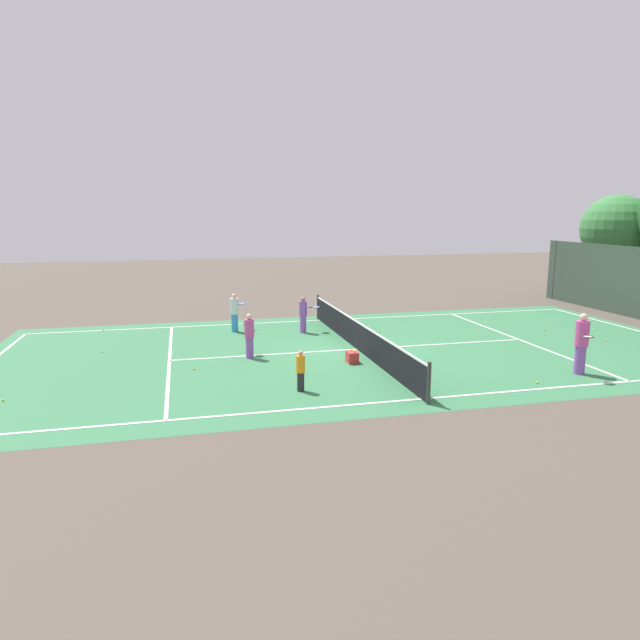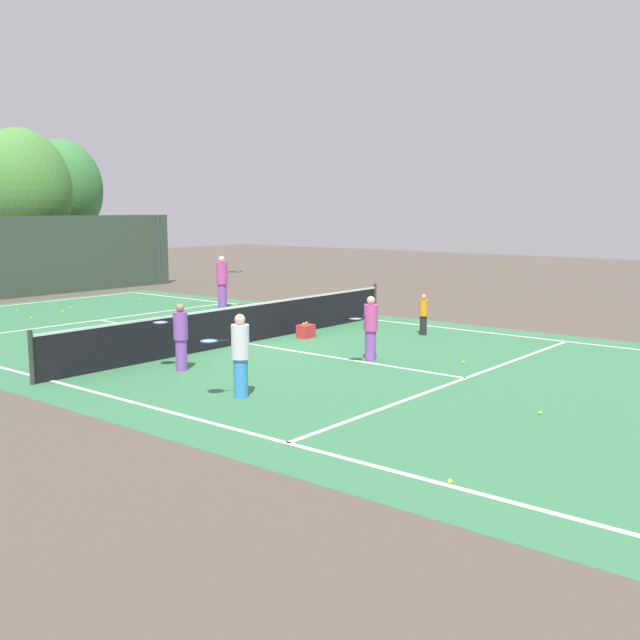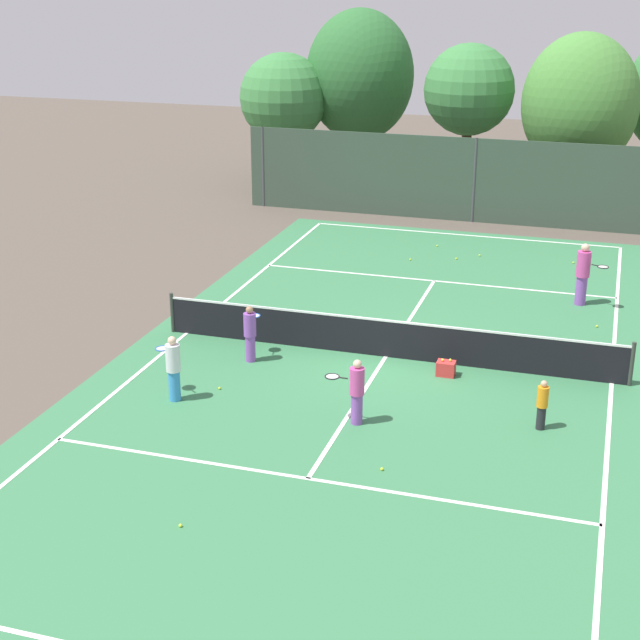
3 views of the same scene
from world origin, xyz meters
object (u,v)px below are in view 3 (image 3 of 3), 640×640
at_px(player_4, 542,404).
at_px(tennis_ball_0, 437,246).
at_px(player_3, 173,367).
at_px(tennis_ball_1, 338,343).
at_px(tennis_ball_5, 382,469).
at_px(player_0, 583,273).
at_px(tennis_ball_3, 313,322).
at_px(tennis_ball_4, 480,255).
at_px(tennis_ball_12, 573,263).
at_px(player_1, 356,391).
at_px(ball_crate, 446,368).
at_px(tennis_ball_10, 180,526).
at_px(tennis_ball_8, 597,326).
at_px(tennis_ball_9, 456,259).
at_px(player_2, 250,333).
at_px(tennis_ball_6, 410,260).
at_px(tennis_ball_11, 219,388).

distance_m(player_4, tennis_ball_0, 13.96).
height_order(player_3, player_4, player_3).
relative_size(tennis_ball_1, tennis_ball_5, 1.00).
height_order(player_0, tennis_ball_1, player_0).
relative_size(tennis_ball_1, tennis_ball_3, 1.00).
xyz_separation_m(tennis_ball_4, tennis_ball_5, (0.33, -15.16, 0.00)).
relative_size(tennis_ball_1, tennis_ball_12, 1.00).
distance_m(player_1, ball_crate, 3.46).
height_order(tennis_ball_0, tennis_ball_10, same).
xyz_separation_m(tennis_ball_1, tennis_ball_8, (6.41, 3.26, 0.00)).
relative_size(player_1, tennis_ball_9, 22.57).
height_order(ball_crate, tennis_ball_9, ball_crate).
height_order(player_3, tennis_ball_0, player_3).
distance_m(player_4, tennis_ball_12, 12.50).
distance_m(player_2, ball_crate, 4.89).
bearing_deg(tennis_ball_0, tennis_ball_5, -83.09).
bearing_deg(ball_crate, tennis_ball_9, 98.21).
height_order(player_3, tennis_ball_10, player_3).
height_order(tennis_ball_0, tennis_ball_9, same).
distance_m(tennis_ball_5, tennis_ball_12, 15.50).
bearing_deg(player_2, tennis_ball_10, -78.30).
bearing_deg(player_4, tennis_ball_0, 109.82).
relative_size(player_4, tennis_ball_8, 17.09).
distance_m(tennis_ball_6, tennis_ball_9, 1.55).
xyz_separation_m(tennis_ball_1, tennis_ball_6, (0.21, 7.85, 0.00)).
height_order(tennis_ball_1, tennis_ball_10, same).
bearing_deg(tennis_ball_11, tennis_ball_10, -73.89).
height_order(tennis_ball_5, tennis_ball_11, same).
bearing_deg(tennis_ball_10, player_2, 101.70).
relative_size(tennis_ball_6, tennis_ball_9, 1.00).
height_order(ball_crate, tennis_ball_6, ball_crate).
bearing_deg(player_3, tennis_ball_4, 69.70).
distance_m(tennis_ball_1, tennis_ball_4, 9.33).
bearing_deg(tennis_ball_6, tennis_ball_1, -91.53).
bearing_deg(tennis_ball_10, tennis_ball_4, 81.90).
xyz_separation_m(player_4, tennis_ball_12, (-0.05, 12.49, -0.54)).
distance_m(player_4, ball_crate, 3.31).
height_order(tennis_ball_1, tennis_ball_6, same).
xyz_separation_m(player_2, tennis_ball_5, (4.46, -4.41, -0.72)).
relative_size(player_3, player_4, 1.38).
bearing_deg(tennis_ball_5, player_3, 161.61).
bearing_deg(player_3, player_1, 1.12).
distance_m(tennis_ball_4, tennis_ball_6, 2.44).
bearing_deg(tennis_ball_0, tennis_ball_8, -48.94).
distance_m(tennis_ball_3, tennis_ball_5, 8.28).
relative_size(tennis_ball_9, tennis_ball_11, 1.00).
distance_m(ball_crate, tennis_ball_3, 4.80).
distance_m(player_0, tennis_ball_11, 11.60).
bearing_deg(tennis_ball_10, tennis_ball_11, 106.11).
relative_size(player_0, tennis_ball_5, 27.81).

